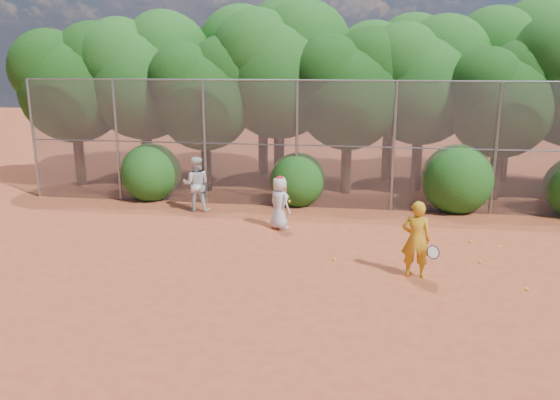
# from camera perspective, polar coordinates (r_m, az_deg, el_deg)

# --- Properties ---
(ground) EXTENTS (80.00, 80.00, 0.00)m
(ground) POSITION_cam_1_polar(r_m,az_deg,el_deg) (11.91, 2.97, -8.28)
(ground) COLOR #A34324
(ground) RESTS_ON ground
(fence_back) EXTENTS (20.05, 0.09, 4.03)m
(fence_back) POSITION_cam_1_polar(r_m,az_deg,el_deg) (17.17, 4.70, 5.84)
(fence_back) COLOR gray
(fence_back) RESTS_ON ground
(tree_0) EXTENTS (4.38, 3.81, 6.00)m
(tree_0) POSITION_cam_1_polar(r_m,az_deg,el_deg) (21.70, -20.71, 11.74)
(tree_0) COLOR black
(tree_0) RESTS_ON ground
(tree_1) EXTENTS (4.64, 4.03, 6.35)m
(tree_1) POSITION_cam_1_polar(r_m,az_deg,el_deg) (21.06, -13.98, 12.81)
(tree_1) COLOR black
(tree_1) RESTS_ON ground
(tree_2) EXTENTS (3.99, 3.47, 5.47)m
(tree_2) POSITION_cam_1_polar(r_m,az_deg,el_deg) (19.59, -7.79, 11.31)
(tree_2) COLOR black
(tree_2) RESTS_ON ground
(tree_3) EXTENTS (4.89, 4.26, 6.70)m
(tree_3) POSITION_cam_1_polar(r_m,az_deg,el_deg) (20.01, 0.09, 13.82)
(tree_3) COLOR black
(tree_3) RESTS_ON ground
(tree_4) EXTENTS (4.19, 3.64, 5.73)m
(tree_4) POSITION_cam_1_polar(r_m,az_deg,el_deg) (19.20, 7.34, 11.78)
(tree_4) COLOR black
(tree_4) RESTS_ON ground
(tree_5) EXTENTS (4.51, 3.92, 6.17)m
(tree_5) POSITION_cam_1_polar(r_m,az_deg,el_deg) (20.09, 14.76, 12.37)
(tree_5) COLOR black
(tree_5) RESTS_ON ground
(tree_6) EXTENTS (3.86, 3.36, 5.29)m
(tree_6) POSITION_cam_1_polar(r_m,az_deg,el_deg) (19.53, 22.34, 10.04)
(tree_6) COLOR black
(tree_6) RESTS_ON ground
(tree_9) EXTENTS (4.83, 4.20, 6.62)m
(tree_9) POSITION_cam_1_polar(r_m,az_deg,el_deg) (23.57, -14.13, 13.34)
(tree_9) COLOR black
(tree_9) RESTS_ON ground
(tree_10) EXTENTS (5.15, 4.48, 7.06)m
(tree_10) POSITION_cam_1_polar(r_m,az_deg,el_deg) (22.35, -1.65, 14.46)
(tree_10) COLOR black
(tree_10) RESTS_ON ground
(tree_11) EXTENTS (4.64, 4.03, 6.35)m
(tree_11) POSITION_cam_1_polar(r_m,az_deg,el_deg) (21.61, 11.65, 12.96)
(tree_11) COLOR black
(tree_11) RESTS_ON ground
(tree_12) EXTENTS (5.02, 4.37, 6.88)m
(tree_12) POSITION_cam_1_polar(r_m,az_deg,el_deg) (22.86, 23.27, 13.05)
(tree_12) COLOR black
(tree_12) RESTS_ON ground
(bush_0) EXTENTS (2.00, 2.00, 2.00)m
(bush_0) POSITION_cam_1_polar(r_m,az_deg,el_deg) (18.97, -13.34, 3.08)
(bush_0) COLOR #164D13
(bush_0) RESTS_ON ground
(bush_1) EXTENTS (1.80, 1.80, 1.80)m
(bush_1) POSITION_cam_1_polar(r_m,az_deg,el_deg) (17.75, 1.85, 2.38)
(bush_1) COLOR #164D13
(bush_1) RESTS_ON ground
(bush_2) EXTENTS (2.20, 2.20, 2.20)m
(bush_2) POSITION_cam_1_polar(r_m,az_deg,el_deg) (17.83, 18.03, 2.39)
(bush_2) COLOR #164D13
(bush_2) RESTS_ON ground
(player_yellow) EXTENTS (0.84, 0.56, 1.70)m
(player_yellow) POSITION_cam_1_polar(r_m,az_deg,el_deg) (12.11, 14.03, -4.02)
(player_yellow) COLOR orange
(player_yellow) RESTS_ON ground
(player_teen) EXTENTS (0.86, 0.83, 1.51)m
(player_teen) POSITION_cam_1_polar(r_m,az_deg,el_deg) (15.17, -0.04, -0.27)
(player_teen) COLOR silver
(player_teen) RESTS_ON ground
(player_white) EXTENTS (0.94, 0.82, 1.72)m
(player_white) POSITION_cam_1_polar(r_m,az_deg,el_deg) (17.16, -8.76, 1.66)
(player_white) COLOR silver
(player_white) RESTS_ON ground
(ball_0) EXTENTS (0.07, 0.07, 0.07)m
(ball_0) POSITION_cam_1_polar(r_m,az_deg,el_deg) (13.59, 20.17, -6.10)
(ball_0) COLOR #D2EB2A
(ball_0) RESTS_ON ground
(ball_1) EXTENTS (0.07, 0.07, 0.07)m
(ball_1) POSITION_cam_1_polar(r_m,az_deg,el_deg) (14.87, 21.92, -4.52)
(ball_1) COLOR #D2EB2A
(ball_1) RESTS_ON ground
(ball_2) EXTENTS (0.07, 0.07, 0.07)m
(ball_2) POSITION_cam_1_polar(r_m,az_deg,el_deg) (12.52, 13.51, -7.35)
(ball_2) COLOR #D2EB2A
(ball_2) RESTS_ON ground
(ball_3) EXTENTS (0.07, 0.07, 0.07)m
(ball_3) POSITION_cam_1_polar(r_m,az_deg,el_deg) (12.41, 24.40, -8.49)
(ball_3) COLOR #D2EB2A
(ball_3) RESTS_ON ground
(ball_4) EXTENTS (0.07, 0.07, 0.07)m
(ball_4) POSITION_cam_1_polar(r_m,az_deg,el_deg) (12.98, 5.71, -6.21)
(ball_4) COLOR #D2EB2A
(ball_4) RESTS_ON ground
(ball_5) EXTENTS (0.07, 0.07, 0.07)m
(ball_5) POSITION_cam_1_polar(r_m,az_deg,el_deg) (15.00, 19.32, -4.12)
(ball_5) COLOR #D2EB2A
(ball_5) RESTS_ON ground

